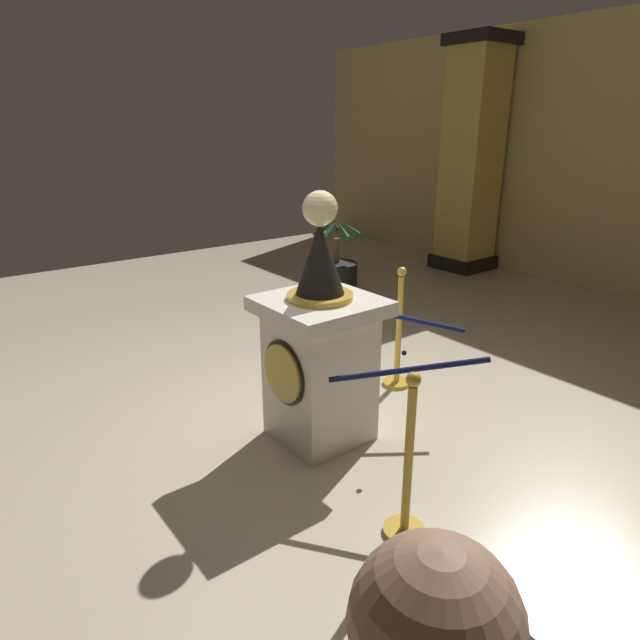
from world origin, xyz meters
name	(u,v)px	position (x,y,z in m)	size (l,w,h in m)	color
ground_plane	(318,420)	(0.00, 0.00, 0.00)	(12.42, 12.42, 0.00)	beige
pedestal_clock	(319,351)	(0.18, -0.13, 0.68)	(0.75, 0.75, 1.78)	silver
stanchion_near	(407,481)	(1.29, -0.38, 0.34)	(0.24, 0.24, 0.99)	gold
stanchion_far	(398,345)	(-0.07, 0.92, 0.38)	(0.24, 0.24, 1.07)	gold
velvet_rope	(405,341)	(0.61, 0.27, 0.79)	(1.36, 1.36, 0.22)	#141947
column_left	(471,159)	(-2.42, 4.75, 1.67)	(0.81, 0.81, 3.37)	black
potted_palm_left	(336,271)	(-2.64, 2.33, 0.28)	(0.65, 0.63, 1.02)	black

